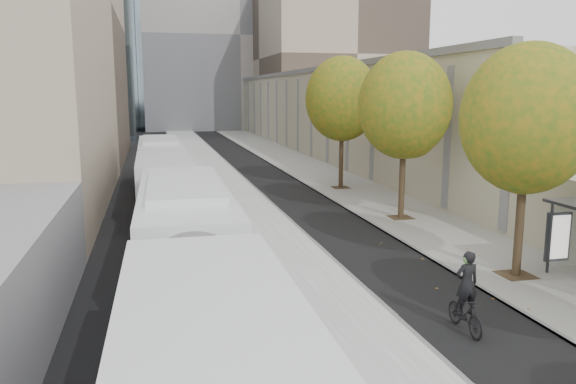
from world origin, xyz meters
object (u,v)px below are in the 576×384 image
object	(u,v)px
bus_far	(162,170)
distant_car	(163,151)
cyclist	(466,302)
bus_near	(192,272)

from	to	relation	value
bus_far	distant_car	xyz separation A→B (m)	(0.47, 21.53, -1.01)
cyclist	distant_car	bearing A→B (deg)	100.06
cyclist	bus_near	bearing A→B (deg)	169.92
bus_near	bus_far	xyz separation A→B (m)	(-0.35, 19.43, -0.07)
bus_near	bus_far	bearing A→B (deg)	91.96
bus_near	cyclist	size ratio (longest dim) A/B	8.76
bus_far	cyclist	distance (m)	21.99
bus_near	cyclist	bearing A→B (deg)	-10.23
bus_near	distant_car	size ratio (longest dim) A/B	5.02
bus_far	cyclist	bearing A→B (deg)	-71.29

